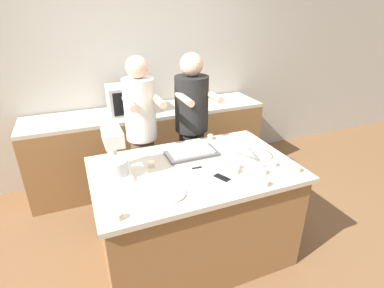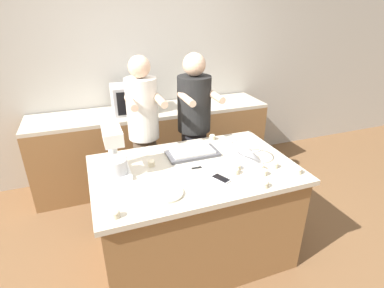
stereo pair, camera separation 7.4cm
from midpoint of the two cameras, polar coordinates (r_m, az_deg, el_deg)
The scene contains 23 objects.
ground_plane at distance 2.91m, azimuth 1.15°, elevation -19.79°, with size 16.00×16.00×0.00m, color brown.
back_wall at distance 3.82m, azimuth -8.62°, elevation 14.13°, with size 10.00×0.06×2.70m.
island_counter at distance 2.62m, azimuth 1.23°, elevation -12.86°, with size 1.59×1.01×0.88m.
back_counter at distance 3.76m, azimuth -6.61°, elevation -0.17°, with size 2.80×0.60×0.93m.
person_left at distance 2.92m, azimuth -8.33°, elevation 1.24°, with size 0.31×0.49×1.66m.
person_right at distance 3.06m, azimuth 1.11°, elevation 2.37°, with size 0.34×0.51×1.66m.
stand_mixer at distance 2.27m, azimuth -13.66°, elevation -1.92°, with size 0.20×0.30×0.37m.
mixing_bowl at distance 2.48m, azimuth 11.11°, elevation -1.58°, with size 0.27×0.27×0.14m.
baking_tray at distance 2.55m, azimuth 0.94°, elevation -1.71°, with size 0.44×0.23×0.04m.
microwave_oven at distance 3.50m, azimuth -10.69°, elevation 8.52°, with size 0.45×0.34×0.32m.
cell_phone at distance 2.23m, azimuth 6.50°, elevation -6.59°, with size 0.12×0.16×0.01m.
small_plate at distance 2.05m, azimuth -3.66°, elevation -9.39°, with size 0.22×0.22×0.02m.
knife at distance 2.37m, azimuth 3.03°, elevation -4.37°, with size 0.22×0.03×0.01m.
cupcake_0 at distance 2.30m, azimuth 9.23°, elevation -5.04°, with size 0.06×0.06×0.05m.
cupcake_1 at distance 1.89m, azimuth -13.29°, elevation -12.78°, with size 0.06×0.06×0.05m.
cupcake_2 at distance 2.39m, azimuth 13.83°, elevation -4.20°, with size 0.06×0.06×0.05m.
cupcake_3 at distance 2.33m, azimuth 14.40°, elevation -5.16°, with size 0.06×0.06×0.05m.
cupcake_4 at distance 2.45m, azimuth 16.28°, elevation -3.77°, with size 0.06×0.06×0.05m.
cupcake_5 at distance 2.39m, azimuth -6.85°, elevation -3.60°, with size 0.06×0.06×0.05m.
cupcake_6 at distance 2.43m, azimuth 20.41°, elevation -4.70°, with size 0.06×0.06×0.05m.
cupcake_7 at distance 2.85m, azimuth 4.65°, elevation 1.35°, with size 0.06×0.06×0.05m.
cupcake_8 at distance 2.36m, azimuth 9.48°, elevation -4.26°, with size 0.06×0.06×0.05m.
cupcake_9 at distance 2.18m, azimuth 14.65°, elevation -7.34°, with size 0.06×0.06×0.05m.
Camera 2 is at (-0.74, -1.93, 2.05)m, focal length 28.00 mm.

